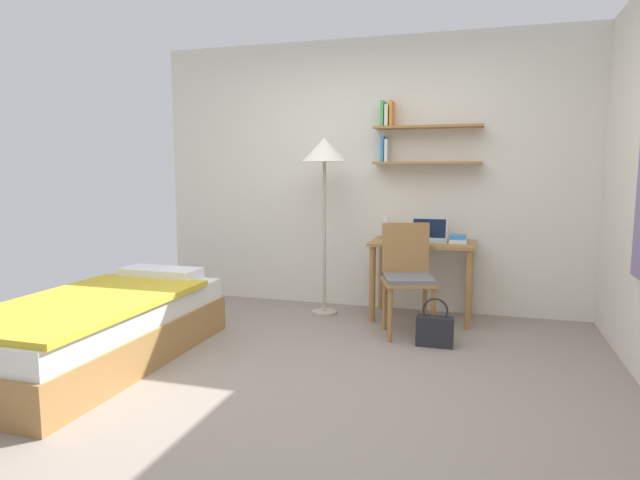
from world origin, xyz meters
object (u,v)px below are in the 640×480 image
object	(u,v)px
book_stack	(458,239)
handbag	(435,330)
desk	(423,257)
standing_lamp	(324,158)
water_bottle	(386,228)
bed	(99,329)
laptop	(429,235)
desk_chair	(408,274)

from	to	relation	value
book_stack	handbag	distance (m)	1.01
desk	book_stack	distance (m)	0.35
standing_lamp	water_bottle	xyz separation A→B (m)	(0.55, 0.16, -0.64)
bed	water_bottle	size ratio (longest dim) A/B	9.47
bed	laptop	distance (m)	2.86
bed	book_stack	xyz separation A→B (m)	(2.36, 1.83, 0.50)
desk_chair	laptop	distance (m)	0.62
desk	laptop	xyz separation A→B (m)	(0.04, 0.06, 0.20)
desk_chair	handbag	distance (m)	0.53
laptop	water_bottle	xyz separation A→B (m)	(-0.39, 0.01, 0.05)
standing_lamp	laptop	world-z (taller)	standing_lamp
water_bottle	book_stack	world-z (taller)	water_bottle
water_bottle	book_stack	xyz separation A→B (m)	(0.66, -0.04, -0.08)
water_bottle	laptop	bearing A→B (deg)	-1.99
desk_chair	bed	bearing A→B (deg)	-146.53
standing_lamp	water_bottle	bearing A→B (deg)	16.40
desk_chair	book_stack	size ratio (longest dim) A/B	4.15
bed	water_bottle	xyz separation A→B (m)	(1.70, 1.88, 0.58)
standing_lamp	laptop	xyz separation A→B (m)	(0.95, 0.15, -0.69)
desk_chair	laptop	size ratio (longest dim) A/B	2.74
standing_lamp	laptop	size ratio (longest dim) A/B	4.94
desk	standing_lamp	xyz separation A→B (m)	(-0.90, -0.09, 0.89)
desk	book_stack	size ratio (longest dim) A/B	4.20
laptop	book_stack	world-z (taller)	laptop
desk_chair	book_stack	world-z (taller)	desk_chair
desk_chair	book_stack	distance (m)	0.69
bed	standing_lamp	size ratio (longest dim) A/B	1.23
water_bottle	handbag	distance (m)	1.21
desk	desk_chair	xyz separation A→B (m)	(-0.07, -0.50, -0.06)
desk	water_bottle	size ratio (longest dim) A/B	4.31
desk	book_stack	bearing A→B (deg)	4.68
book_stack	water_bottle	bearing A→B (deg)	176.09
desk	laptop	bearing A→B (deg)	52.12
book_stack	laptop	bearing A→B (deg)	173.24
desk	handbag	world-z (taller)	desk
bed	water_bottle	bearing A→B (deg)	47.79
desk	laptop	size ratio (longest dim) A/B	2.77
handbag	desk	bearing A→B (deg)	103.47
desk	desk_chair	bearing A→B (deg)	-97.93
bed	desk_chair	bearing A→B (deg)	33.47
desk	water_bottle	distance (m)	0.44
desk	water_bottle	world-z (taller)	water_bottle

